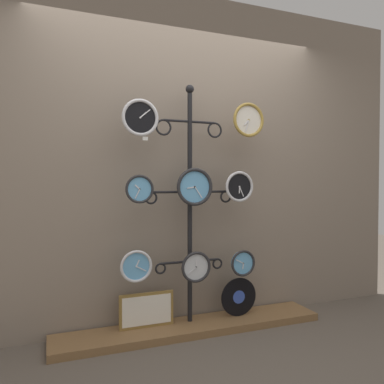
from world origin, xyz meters
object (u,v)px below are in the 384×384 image
object	(u,v)px
clock_middle_left	(139,189)
clock_bottom_center	(196,267)
display_stand	(190,235)
clock_bottom_right	(243,263)
clock_top_left	(140,118)
clock_bottom_left	(136,266)
picture_frame	(147,310)
clock_middle_center	(195,187)
clock_top_right	(248,120)
clock_middle_right	(239,187)
vinyl_record	(239,297)

from	to	relation	value
clock_middle_left	clock_bottom_center	size ratio (longest dim) A/B	0.87
display_stand	clock_bottom_right	bearing A→B (deg)	-12.37
clock_top_left	clock_bottom_right	size ratio (longest dim) A/B	1.25
clock_middle_left	clock_top_left	bearing A→B (deg)	-78.93
clock_bottom_left	display_stand	bearing A→B (deg)	9.45
display_stand	clock_bottom_left	xyz separation A→B (m)	(-0.46, -0.08, -0.20)
display_stand	picture_frame	distance (m)	0.68
clock_middle_center	clock_middle_left	bearing A→B (deg)	-178.13
clock_middle_center	clock_bottom_left	world-z (taller)	clock_middle_center
clock_bottom_center	picture_frame	world-z (taller)	clock_bottom_center
clock_top_right	clock_bottom_right	bearing A→B (deg)	177.44
clock_bottom_right	picture_frame	world-z (taller)	clock_bottom_right
picture_frame	display_stand	bearing A→B (deg)	0.72
clock_bottom_center	picture_frame	xyz separation A→B (m)	(-0.37, 0.11, -0.33)
clock_middle_right	clock_bottom_center	distance (m)	0.75
display_stand	clock_middle_center	world-z (taller)	display_stand
clock_bottom_right	clock_middle_center	bearing A→B (deg)	177.95
clock_bottom_center	vinyl_record	bearing A→B (deg)	9.11
display_stand	clock_bottom_left	world-z (taller)	display_stand
display_stand	picture_frame	size ratio (longest dim) A/B	4.58
display_stand	clock_middle_center	xyz separation A→B (m)	(0.01, -0.08, 0.39)
clock_top_right	picture_frame	distance (m)	1.75
clock_top_right	vinyl_record	distance (m)	1.50
clock_top_left	vinyl_record	world-z (taller)	clock_top_left
clock_bottom_center	display_stand	bearing A→B (deg)	94.51
display_stand	clock_bottom_center	distance (m)	0.27
clock_middle_center	clock_bottom_left	bearing A→B (deg)	179.53
display_stand	clock_middle_right	world-z (taller)	display_stand
clock_middle_center	clock_bottom_right	world-z (taller)	clock_middle_center
clock_bottom_center	picture_frame	size ratio (longest dim) A/B	0.57
clock_top_left	clock_middle_center	size ratio (longest dim) A/B	0.92
picture_frame	clock_middle_right	bearing A→B (deg)	-6.72
display_stand	clock_bottom_left	size ratio (longest dim) A/B	8.05
clock_middle_center	clock_bottom_right	bearing A→B (deg)	-2.05
display_stand	clock_bottom_left	distance (m)	0.51
clock_middle_center	clock_bottom_center	distance (m)	0.63
clock_top_right	clock_middle_left	bearing A→B (deg)	179.83
clock_top_left	clock_bottom_right	world-z (taller)	clock_top_left
vinyl_record	clock_bottom_right	bearing A→B (deg)	-78.22
vinyl_record	picture_frame	xyz separation A→B (m)	(-0.79, 0.04, -0.03)
picture_frame	clock_bottom_left	bearing A→B (deg)	-143.68
clock_top_right	picture_frame	bearing A→B (deg)	173.70
clock_middle_center	clock_bottom_left	size ratio (longest dim) A/B	1.23
clock_top_right	clock_middle_right	size ratio (longest dim) A/B	1.12
clock_top_left	clock_top_right	xyz separation A→B (m)	(0.92, 0.01, 0.04)
clock_bottom_right	picture_frame	bearing A→B (deg)	173.49
clock_top_right	clock_bottom_left	xyz separation A→B (m)	(-0.95, 0.02, -1.15)
display_stand	clock_middle_left	distance (m)	0.59
clock_bottom_right	vinyl_record	size ratio (longest dim) A/B	0.68
clock_middle_center	vinyl_record	size ratio (longest dim) A/B	0.92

